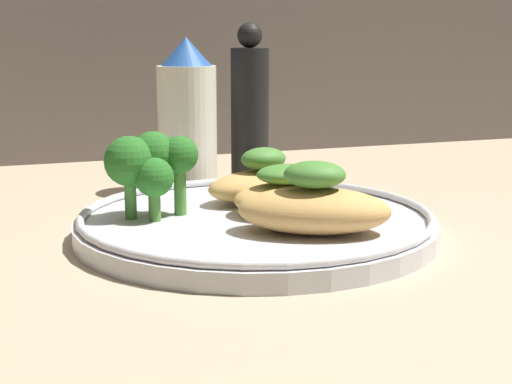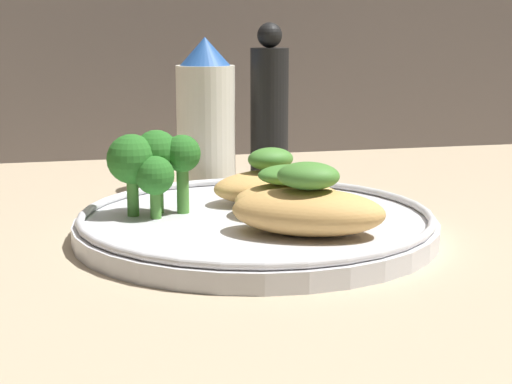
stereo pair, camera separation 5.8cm
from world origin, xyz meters
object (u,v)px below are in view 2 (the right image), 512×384
Objects in this scene: pepper_grinder at (269,113)px; broccoli_bunch at (152,161)px; sauce_bottle at (206,118)px; plate at (256,223)px.

broccoli_bunch is at bearing -131.13° from pepper_grinder.
sauce_bottle is 6.23cm from pepper_grinder.
sauce_bottle reaches higher than plate.
broccoli_bunch is at bearing 158.72° from plate.
plate is 3.81× the size of broccoli_bunch.
broccoli_bunch is at bearing -114.35° from sauce_bottle.
plate is 1.71× the size of pepper_grinder.
sauce_bottle is at bearing -180.00° from pepper_grinder.
plate is at bearing -21.28° from broccoli_bunch.
sauce_bottle is (-0.68, 17.67, 5.96)cm from plate.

